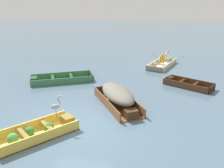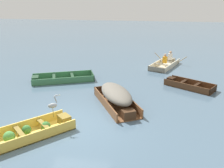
{
  "view_description": "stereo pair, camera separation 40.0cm",
  "coord_description": "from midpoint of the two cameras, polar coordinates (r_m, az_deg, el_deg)",
  "views": [
    {
      "loc": [
        2.41,
        -7.97,
        4.56
      ],
      "look_at": [
        0.89,
        3.7,
        0.35
      ],
      "focal_mm": 40.0,
      "sensor_mm": 36.0,
      "label": 1
    },
    {
      "loc": [
        2.8,
        -7.91,
        4.56
      ],
      "look_at": [
        0.89,
        3.7,
        0.35
      ],
      "focal_mm": 40.0,
      "sensor_mm": 36.0,
      "label": 2
    }
  ],
  "objects": [
    {
      "name": "heron_on_dinghy",
      "position": [
        9.07,
        -12.13,
        -4.7
      ],
      "size": [
        0.44,
        0.28,
        0.84
      ],
      "color": "olive",
      "rests_on": "dinghy_yellow_foreground"
    },
    {
      "name": "skiff_dark_varnish_far_moored",
      "position": [
        13.69,
        17.63,
        -0.22
      ],
      "size": [
        2.61,
        2.1,
        0.33
      ],
      "color": "#4C2D19",
      "rests_on": "ground"
    },
    {
      "name": "dinghy_yellow_foreground",
      "position": [
        9.07,
        -16.36,
        -10.26
      ],
      "size": [
        2.68,
        2.76,
        0.42
      ],
      "color": "#E5BC47",
      "rests_on": "ground"
    },
    {
      "name": "ground_plane",
      "position": [
        9.52,
        -7.83,
        -9.14
      ],
      "size": [
        80.0,
        80.0,
        0.0
      ],
      "primitive_type": "plane",
      "color": "slate"
    },
    {
      "name": "rowboat_cream_with_crew",
      "position": [
        17.41,
        12.81,
        4.59
      ],
      "size": [
        2.58,
        3.2,
        0.89
      ],
      "color": "beige",
      "rests_on": "ground"
    },
    {
      "name": "skiff_green_near_moored",
      "position": [
        14.28,
        -10.9,
        1.17
      ],
      "size": [
        3.59,
        2.4,
        0.35
      ],
      "color": "#387047",
      "rests_on": "ground"
    },
    {
      "name": "skiff_wooden_brown_mid_moored",
      "position": [
        10.75,
        2.06,
        -2.65
      ],
      "size": [
        2.47,
        3.27,
        0.84
      ],
      "color": "brown",
      "rests_on": "ground"
    }
  ]
}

